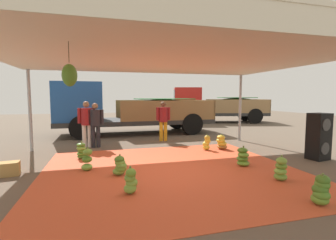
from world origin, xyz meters
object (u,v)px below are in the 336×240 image
Objects in this scene: speaker_stack at (319,136)px; banana_bunch_5 at (82,151)px; banana_bunch_3 at (243,157)px; worker_1 at (95,122)px; banana_bunch_0 at (321,190)px; crate_0 at (9,169)px; banana_bunch_8 at (120,166)px; worker_2 at (87,121)px; banana_bunch_4 at (222,143)px; banana_bunch_7 at (131,181)px; cargo_truck_main at (128,109)px; banana_bunch_2 at (207,143)px; worker_0 at (163,118)px; banana_bunch_1 at (281,170)px; banana_bunch_6 at (87,160)px; cargo_truck_far at (215,105)px.

banana_bunch_5 is at bearing 164.30° from speaker_stack.
banana_bunch_3 is 0.33× the size of worker_1.
banana_bunch_0 is at bearing -90.84° from banana_bunch_3.
banana_bunch_3 reaches higher than crate_0.
banana_bunch_8 is 0.29× the size of worker_2.
banana_bunch_4 is 4.60m from banana_bunch_7.
worker_1 is at bearing -115.97° from cargo_truck_main.
banana_bunch_7 is 4.77m from worker_2.
worker_0 reaches higher than banana_bunch_2.
banana_bunch_4 is at bearing -19.24° from worker_1.
banana_bunch_2 is 3.89m from worker_1.
banana_bunch_0 is 9.09m from cargo_truck_main.
worker_0 is (-1.03, 6.44, 0.68)m from banana_bunch_0.
banana_bunch_1 is 3.12m from banana_bunch_7.
banana_bunch_1 is 0.34× the size of worker_0.
banana_bunch_5 is 0.33× the size of worker_1.
banana_bunch_4 is 6.06m from crate_0.
banana_bunch_0 is 0.96× the size of banana_bunch_1.
banana_bunch_0 is 4.79m from banana_bunch_6.
cargo_truck_far reaches higher than banana_bunch_1.
banana_bunch_1 is 12.41m from cargo_truck_far.
speaker_stack reaches higher than banana_bunch_8.
banana_bunch_7 is at bearing -77.97° from worker_2.
banana_bunch_2 is 1.25× the size of crate_0.
speaker_stack is at bearing 11.75° from banana_bunch_7.
banana_bunch_1 is 5.47m from worker_0.
worker_2 reaches higher than banana_bunch_1.
banana_bunch_8 is 1.13× the size of crate_0.
worker_2 is (-3.85, 1.54, 0.70)m from banana_bunch_2.
speaker_stack is at bearing -54.02° from cargo_truck_main.
cargo_truck_far is 4.34× the size of worker_1.
worker_0 is at bearing 51.75° from banana_bunch_6.
banana_bunch_4 is 1.08× the size of banana_bunch_8.
worker_2 is at bearing 138.09° from banana_bunch_3.
banana_bunch_1 is at bearing -18.64° from crate_0.
banana_bunch_5 reaches higher than banana_bunch_8.
banana_bunch_5 is at bearing 155.10° from banana_bunch_3.
worker_1 is 6.97m from speaker_stack.
crate_0 is at bearing 161.36° from banana_bunch_1.
speaker_stack reaches higher than banana_bunch_7.
cargo_truck_far is 10.59m from speaker_stack.
worker_2 reaches higher than banana_bunch_5.
banana_bunch_7 is (-2.93, 1.28, -0.01)m from banana_bunch_0.
banana_bunch_1 is 1.21m from banana_bunch_3.
worker_0 is 3.79× the size of crate_0.
banana_bunch_7 is at bearing -63.56° from banana_bunch_6.
banana_bunch_5 is 1.07× the size of banana_bunch_8.
banana_bunch_4 is 0.32× the size of worker_2.
crate_0 is at bearing -135.07° from cargo_truck_far.
banana_bunch_1 is 6.04m from worker_1.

